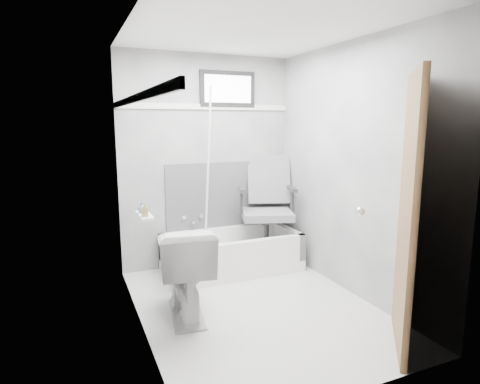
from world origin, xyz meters
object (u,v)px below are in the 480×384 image
bathtub (232,252)px  toilet (185,271)px  soap_bottle_b (142,207)px  office_chair (267,207)px  soap_bottle_a (145,210)px  door (470,220)px

bathtub → toilet: 1.14m
soap_bottle_b → toilet: bearing=-18.4°
office_chair → soap_bottle_b: 1.72m
bathtub → soap_bottle_b: soap_bottle_b is taller
toilet → soap_bottle_a: (-0.32, -0.03, 0.57)m
office_chair → toilet: office_chair is taller
bathtub → door: bearing=-69.4°
office_chair → soap_bottle_a: bearing=-131.6°
toilet → door: 2.20m
toilet → soap_bottle_b: (-0.32, 0.11, 0.56)m
soap_bottle_b → office_chair: bearing=25.6°
toilet → bathtub: bearing=-124.5°
bathtub → office_chair: bearing=2.5°
toilet → soap_bottle_b: soap_bottle_b is taller
soap_bottle_a → soap_bottle_b: soap_bottle_a is taller
bathtub → soap_bottle_b: (-1.09, -0.72, 0.75)m
office_chair → toilet: (-1.21, -0.84, -0.29)m
bathtub → soap_bottle_a: 1.58m
toilet → door: bearing=147.8°
door → office_chair: bearing=99.8°
door → soap_bottle_a: (-1.92, 1.35, -0.03)m
office_chair → soap_bottle_b: office_chair is taller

